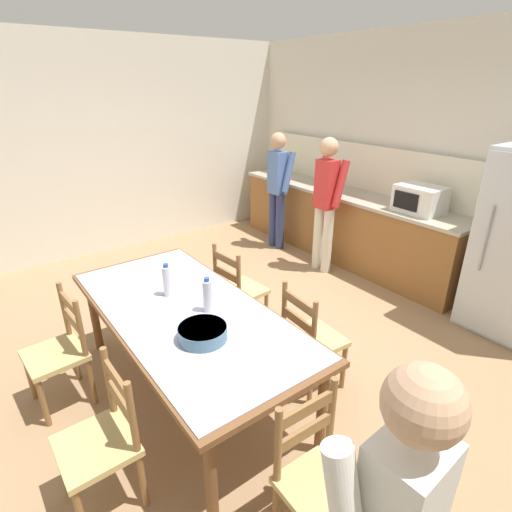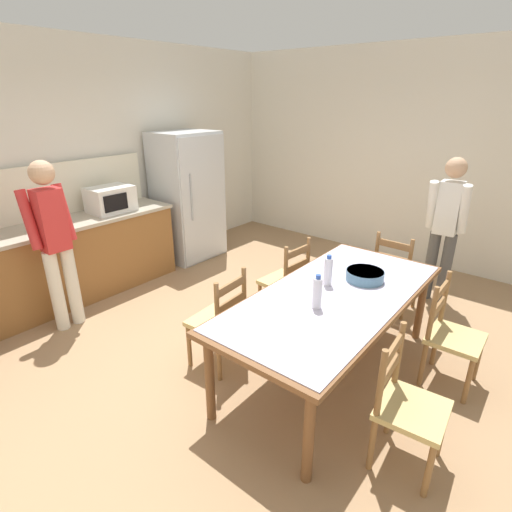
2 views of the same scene
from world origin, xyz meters
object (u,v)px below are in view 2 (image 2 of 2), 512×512
microwave (111,199)px  bottle_off_centre (328,271)px  chair_head_end (395,273)px  refrigerator (188,197)px  chair_side_near_left (407,406)px  chair_side_far_right (286,281)px  dining_table (334,301)px  chair_side_far_left (220,321)px  bottle_near_centre (317,293)px  serving_bowl (365,275)px  chair_side_near_right (451,336)px  person_at_counter (54,238)px  person_by_table (446,224)px

microwave → bottle_off_centre: 2.89m
chair_head_end → refrigerator: bearing=7.1°
chair_side_near_left → chair_side_far_right: bearing=53.8°
dining_table → chair_side_far_left: chair_side_far_left is taller
bottle_off_centre → chair_side_far_right: (0.38, 0.68, -0.44)m
dining_table → bottle_near_centre: 0.34m
serving_bowl → bottle_off_centre: bearing=144.3°
chair_side_far_left → serving_bowl: bearing=131.1°
dining_table → chair_side_near_right: (0.51, -0.80, -0.25)m
bottle_near_centre → chair_head_end: size_ratio=0.30×
refrigerator → dining_table: refrigerator is taller
chair_side_near_left → chair_side_near_right: bearing=-4.3°
chair_side_far_right → person_at_counter: 2.33m
dining_table → person_by_table: bearing=-7.9°
bottle_near_centre → serving_bowl: 0.68m
bottle_near_centre → chair_side_far_left: 0.95m
chair_head_end → microwave: bearing=27.9°
chair_side_near_right → person_by_table: bearing=18.6°
bottle_off_centre → chair_side_near_right: bearing=-66.6°
dining_table → chair_side_far_right: chair_side_far_right is taller
chair_side_near_left → chair_head_end: bearing=18.6°
dining_table → person_at_counter: size_ratio=1.32×
serving_bowl → person_by_table: bearing=-7.2°
dining_table → chair_side_near_left: bearing=-121.4°
dining_table → person_by_table: (1.96, -0.27, 0.23)m
microwave → chair_side_near_left: size_ratio=0.55×
chair_side_far_left → bottle_near_centre: bearing=101.1°
bottle_off_centre → person_by_table: person_by_table is taller
bottle_near_centre → chair_side_near_left: size_ratio=0.30×
refrigerator → chair_side_far_right: (-0.61, -2.17, -0.45)m
microwave → bottle_near_centre: size_ratio=1.85×
microwave → chair_side_far_left: bearing=-100.6°
dining_table → chair_side_far_right: bearing=58.9°
chair_side_near_right → serving_bowl: bearing=97.9°
chair_side_far_left → chair_head_end: bearing=153.0°
refrigerator → chair_side_far_right: size_ratio=1.97×
bottle_off_centre → chair_side_far_left: bearing=132.8°
chair_head_end → serving_bowl: bearing=96.2°
refrigerator → microwave: bearing=179.1°
bottle_near_centre → chair_head_end: 1.75m
chair_side_far_left → person_by_table: person_by_table is taller
chair_side_near_right → person_at_counter: 3.67m
chair_head_end → chair_side_near_left: size_ratio=1.00×
serving_bowl → person_by_table: person_by_table is taller
chair_head_end → chair_side_far_left: bearing=68.9°
dining_table → chair_side_near_right: 0.98m
refrigerator → chair_side_near_right: refrigerator is taller
microwave → person_at_counter: size_ratio=0.29×
person_at_counter → bottle_near_centre: bearing=-162.9°
refrigerator → chair_head_end: size_ratio=1.97×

